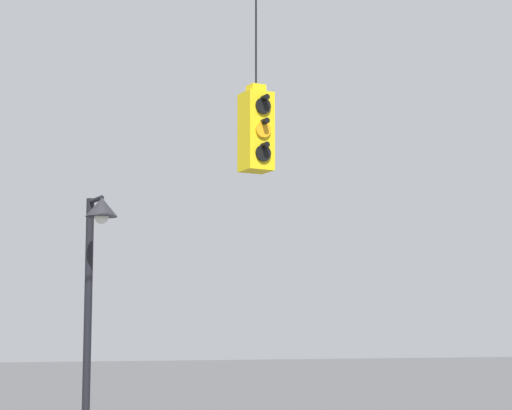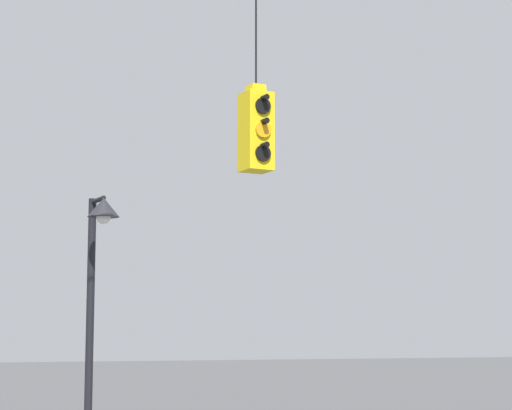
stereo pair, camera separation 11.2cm
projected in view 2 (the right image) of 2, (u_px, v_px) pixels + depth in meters
name	position (u px, v px, depth m)	size (l,w,h in m)	color
traffic_light_over_intersection	(256.00, 128.00, 12.17)	(0.34, 0.46, 3.96)	yellow
street_lamp	(97.00, 275.00, 14.91)	(0.48, 0.82, 4.64)	black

